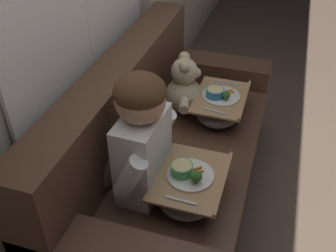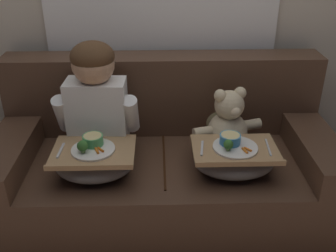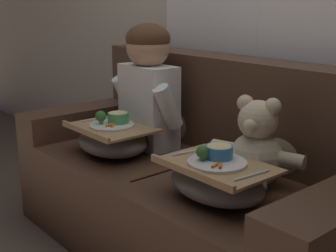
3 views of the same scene
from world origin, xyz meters
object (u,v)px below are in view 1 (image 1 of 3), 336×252
Objects in this scene: throw_pillow_behind_teddy at (153,85)px; lap_tray_child at (190,186)px; throw_pillow_behind_child at (105,157)px; lap_tray_teddy at (220,106)px; couch at (166,160)px; child_figure at (142,132)px; teddy_bear at (185,89)px.

throw_pillow_behind_teddy reaches higher than lap_tray_child.
throw_pillow_behind_child reaches higher than lap_tray_teddy.
couch is 0.51m from throw_pillow_behind_child.
throw_pillow_behind_child is at bearing 89.99° from child_figure.
throw_pillow_behind_teddy is 0.77× the size of teddy_bear.
throw_pillow_behind_teddy is 0.72× the size of lap_tray_teddy.
lap_tray_teddy is (-0.00, -0.23, -0.08)m from teddy_bear.
couch is 5.62× the size of throw_pillow_behind_child.
couch is 2.92× the size of child_figure.
lap_tray_teddy is at bearing -90.14° from throw_pillow_behind_teddy.
child_figure is at bearing 162.17° from lap_tray_teddy.
lap_tray_child is 0.96× the size of lap_tray_teddy.
throw_pillow_behind_teddy is (0.74, 0.00, 0.00)m from throw_pillow_behind_child.
couch is at bearing -28.57° from throw_pillow_behind_child.
couch is 4.60× the size of teddy_bear.
lap_tray_child reaches higher than lap_tray_teddy.
couch is 0.49m from lap_tray_child.
teddy_bear reaches higher than throw_pillow_behind_teddy.
child_figure is at bearing -164.33° from throw_pillow_behind_teddy.
lap_tray_child is at bearing -90.08° from throw_pillow_behind_child.
child_figure is 1.58× the size of teddy_bear.
throw_pillow_behind_teddy is 0.75× the size of lap_tray_child.
lap_tray_child is at bearing -90.14° from child_figure.
teddy_bear is 0.97× the size of lap_tray_child.
teddy_bear is at bearing -89.60° from throw_pillow_behind_teddy.
child_figure reaches higher than lap_tray_child.
child_figure is 1.53× the size of lap_tray_child.
throw_pillow_behind_teddy is at bearing 90.40° from teddy_bear.
couch is 0.49m from lap_tray_teddy.
teddy_bear is (0.74, -0.00, -0.20)m from child_figure.
teddy_bear is at bearing -0.31° from child_figure.
child_figure is 0.37m from lap_tray_child.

